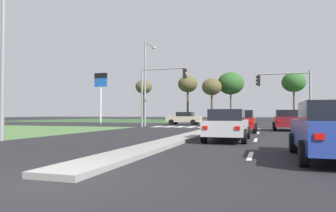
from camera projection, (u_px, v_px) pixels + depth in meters
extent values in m
plane|color=black|center=(228.00, 125.00, 34.48)|extent=(200.00, 200.00, 0.00)
cube|color=#2D4C28|center=(119.00, 120.00, 65.45)|extent=(35.00, 35.00, 0.01)
cube|color=gray|center=(187.00, 137.00, 16.35)|extent=(1.20, 22.00, 0.14)
cube|color=gray|center=(243.00, 120.00, 58.34)|extent=(1.20, 36.00, 0.14)
cube|color=silver|center=(250.00, 156.00, 9.38)|extent=(0.14, 2.00, 0.01)
cube|color=silver|center=(256.00, 140.00, 15.11)|extent=(0.14, 2.00, 0.01)
cube|color=silver|center=(258.00, 133.00, 20.83)|extent=(0.14, 2.00, 0.01)
cube|color=silver|center=(260.00, 129.00, 26.56)|extent=(0.14, 2.00, 0.01)
cube|color=silver|center=(327.00, 140.00, 15.27)|extent=(0.14, 24.00, 0.01)
cube|color=silver|center=(263.00, 129.00, 26.67)|extent=(6.40, 0.50, 0.01)
cube|color=silver|center=(158.00, 127.00, 31.43)|extent=(0.70, 2.80, 0.01)
cube|color=silver|center=(169.00, 127.00, 31.08)|extent=(0.70, 2.80, 0.01)
cube|color=silver|center=(180.00, 127.00, 30.74)|extent=(0.70, 2.80, 0.01)
cube|color=silver|center=(191.00, 127.00, 30.40)|extent=(0.70, 2.80, 0.01)
cube|color=silver|center=(203.00, 127.00, 30.06)|extent=(0.70, 2.80, 0.01)
cube|color=silver|center=(215.00, 127.00, 29.71)|extent=(0.70, 2.80, 0.01)
cube|color=silver|center=(227.00, 127.00, 29.37)|extent=(0.70, 2.80, 0.01)
cube|color=#B7B7BC|center=(227.00, 127.00, 14.78)|extent=(1.72, 4.54, 0.65)
cube|color=black|center=(227.00, 115.00, 14.66)|extent=(1.52, 2.09, 0.52)
cube|color=red|center=(205.00, 128.00, 12.79)|extent=(0.20, 0.04, 0.14)
cube|color=red|center=(237.00, 128.00, 12.40)|extent=(0.20, 0.04, 0.14)
cylinder|color=black|center=(214.00, 132.00, 16.42)|extent=(0.22, 0.64, 0.64)
cylinder|color=black|center=(248.00, 133.00, 15.91)|extent=(0.22, 0.64, 0.64)
cylinder|color=black|center=(204.00, 136.00, 13.65)|extent=(0.22, 0.64, 0.64)
cylinder|color=black|center=(244.00, 136.00, 13.13)|extent=(0.22, 0.64, 0.64)
cube|color=#A31919|center=(241.00, 123.00, 21.89)|extent=(1.86, 4.26, 0.70)
cube|color=black|center=(241.00, 114.00, 21.76)|extent=(1.64, 1.96, 0.52)
cube|color=red|center=(228.00, 122.00, 20.05)|extent=(0.20, 0.04, 0.14)
cube|color=red|center=(250.00, 122.00, 19.63)|extent=(0.20, 0.04, 0.14)
cylinder|color=black|center=(230.00, 127.00, 23.46)|extent=(0.22, 0.64, 0.64)
cylinder|color=black|center=(256.00, 127.00, 22.90)|extent=(0.22, 0.64, 0.64)
cylinder|color=black|center=(226.00, 128.00, 20.86)|extent=(0.22, 0.64, 0.64)
cylinder|color=black|center=(254.00, 129.00, 20.30)|extent=(0.22, 0.64, 0.64)
cube|color=maroon|center=(286.00, 121.00, 24.14)|extent=(1.74, 4.21, 0.75)
cube|color=black|center=(286.00, 113.00, 24.01)|extent=(1.53, 1.94, 0.52)
cube|color=red|center=(278.00, 121.00, 22.31)|extent=(0.20, 0.04, 0.14)
cube|color=red|center=(298.00, 121.00, 21.92)|extent=(0.20, 0.04, 0.14)
cylinder|color=black|center=(274.00, 126.00, 25.68)|extent=(0.22, 0.64, 0.64)
cylinder|color=black|center=(297.00, 126.00, 25.16)|extent=(0.22, 0.64, 0.64)
cylinder|color=black|center=(275.00, 127.00, 23.10)|extent=(0.22, 0.64, 0.64)
cylinder|color=black|center=(300.00, 127.00, 22.58)|extent=(0.22, 0.64, 0.64)
cube|color=navy|center=(333.00, 134.00, 8.59)|extent=(1.84, 4.58, 0.78)
cube|color=black|center=(334.00, 111.00, 8.46)|extent=(1.62, 2.11, 0.52)
cube|color=red|center=(319.00, 137.00, 6.59)|extent=(0.20, 0.04, 0.14)
cylinder|color=black|center=(293.00, 143.00, 10.25)|extent=(0.22, 0.64, 0.64)
cylinder|color=black|center=(304.00, 153.00, 7.45)|extent=(0.22, 0.64, 0.64)
cube|color=#BCAD8E|center=(184.00, 119.00, 37.53)|extent=(4.16, 1.77, 0.68)
cube|color=black|center=(185.00, 114.00, 37.50)|extent=(1.91, 1.56, 0.52)
cube|color=red|center=(200.00, 119.00, 36.27)|extent=(0.04, 0.20, 0.14)
cube|color=red|center=(202.00, 119.00, 37.55)|extent=(0.04, 0.20, 0.14)
cylinder|color=black|center=(171.00, 122.00, 37.07)|extent=(0.64, 0.22, 0.64)
cylinder|color=black|center=(175.00, 122.00, 38.76)|extent=(0.64, 0.22, 0.64)
cylinder|color=black|center=(193.00, 122.00, 36.28)|extent=(0.64, 0.22, 0.64)
cylinder|color=black|center=(196.00, 122.00, 37.97)|extent=(0.64, 0.22, 0.64)
cube|color=silver|center=(231.00, 117.00, 59.90)|extent=(1.83, 4.28, 0.63)
cube|color=black|center=(231.00, 114.00, 60.06)|extent=(1.61, 1.97, 0.52)
cube|color=red|center=(236.00, 117.00, 61.76)|extent=(0.20, 0.04, 0.14)
cube|color=red|center=(229.00, 117.00, 62.17)|extent=(0.20, 0.04, 0.14)
cylinder|color=black|center=(235.00, 119.00, 58.31)|extent=(0.22, 0.64, 0.64)
cylinder|color=black|center=(225.00, 119.00, 58.86)|extent=(0.22, 0.64, 0.64)
cylinder|color=black|center=(236.00, 119.00, 60.93)|extent=(0.22, 0.64, 0.64)
cylinder|color=black|center=(227.00, 119.00, 61.47)|extent=(0.22, 0.64, 0.64)
cylinder|color=gray|center=(142.00, 97.00, 30.52)|extent=(0.18, 0.18, 5.88)
cylinder|color=gray|center=(163.00, 69.00, 29.95)|extent=(4.32, 0.12, 0.12)
cube|color=black|center=(184.00, 74.00, 29.30)|extent=(0.26, 0.32, 0.95)
sphere|color=#360503|center=(186.00, 70.00, 29.26)|extent=(0.20, 0.20, 0.20)
sphere|color=orange|center=(186.00, 73.00, 29.25)|extent=(0.20, 0.20, 0.20)
sphere|color=black|center=(186.00, 77.00, 29.24)|extent=(0.20, 0.20, 0.20)
cylinder|color=gray|center=(310.00, 99.00, 25.99)|extent=(0.18, 0.18, 5.00)
cylinder|color=gray|center=(284.00, 74.00, 26.67)|extent=(4.15, 0.12, 0.12)
cube|color=black|center=(259.00, 80.00, 27.27)|extent=(0.26, 0.32, 0.95)
sphere|color=red|center=(257.00, 77.00, 27.32)|extent=(0.20, 0.20, 0.20)
sphere|color=#3A2405|center=(257.00, 81.00, 27.32)|extent=(0.20, 0.20, 0.20)
sphere|color=black|center=(257.00, 84.00, 27.31)|extent=(0.20, 0.20, 0.20)
cylinder|color=gray|center=(3.00, 42.00, 14.82)|extent=(0.20, 0.20, 9.44)
cylinder|color=gray|center=(145.00, 84.00, 32.43)|extent=(0.20, 0.20, 8.90)
cylinder|color=gray|center=(150.00, 45.00, 33.65)|extent=(0.19, 2.36, 0.10)
ellipsoid|color=#B2B2A8|center=(154.00, 48.00, 34.76)|extent=(0.56, 0.28, 0.20)
cylinder|color=silver|center=(101.00, 105.00, 41.05)|extent=(0.24, 0.24, 4.92)
cube|color=#194CA5|center=(101.00, 82.00, 41.13)|extent=(1.80, 0.24, 1.10)
cube|color=black|center=(101.00, 76.00, 41.15)|extent=(1.80, 0.24, 0.70)
cylinder|color=#423323|center=(144.00, 106.00, 69.33)|extent=(0.37, 0.37, 6.38)
ellipsoid|color=#4C4728|center=(144.00, 87.00, 69.44)|extent=(3.67, 3.67, 3.12)
cylinder|color=#423323|center=(188.00, 105.00, 67.27)|extent=(0.43, 0.43, 6.66)
ellipsoid|color=#4C4728|center=(188.00, 84.00, 67.38)|extent=(4.21, 4.21, 3.57)
cylinder|color=#423323|center=(212.00, 106.00, 63.59)|extent=(0.39, 0.39, 5.76)
ellipsoid|color=#4C4728|center=(212.00, 87.00, 63.70)|extent=(4.06, 4.06, 3.45)
cylinder|color=#423323|center=(231.00, 105.00, 65.59)|extent=(0.29, 0.29, 6.26)
ellipsoid|color=#285123|center=(231.00, 83.00, 65.72)|extent=(5.57, 5.57, 4.74)
cylinder|color=#423323|center=(294.00, 105.00, 60.22)|extent=(0.33, 0.33, 6.25)
ellipsoid|color=#285123|center=(294.00, 82.00, 60.33)|extent=(4.53, 4.53, 3.85)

